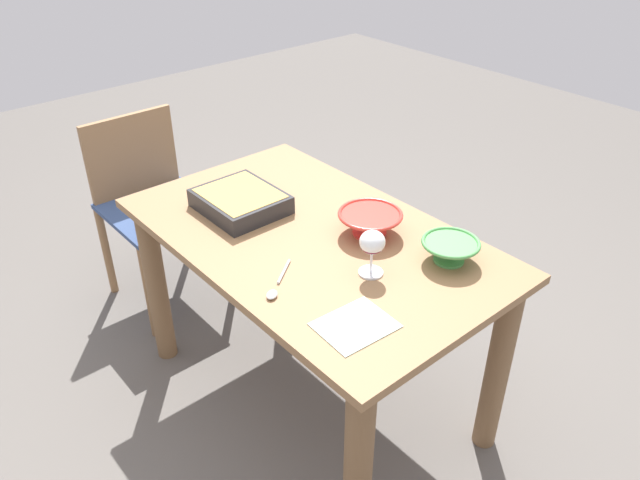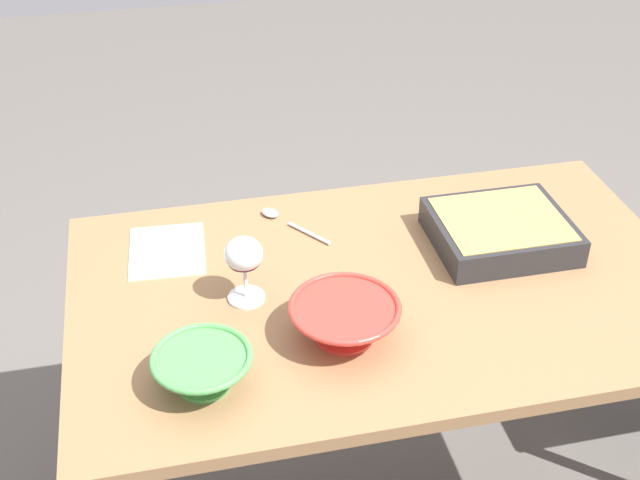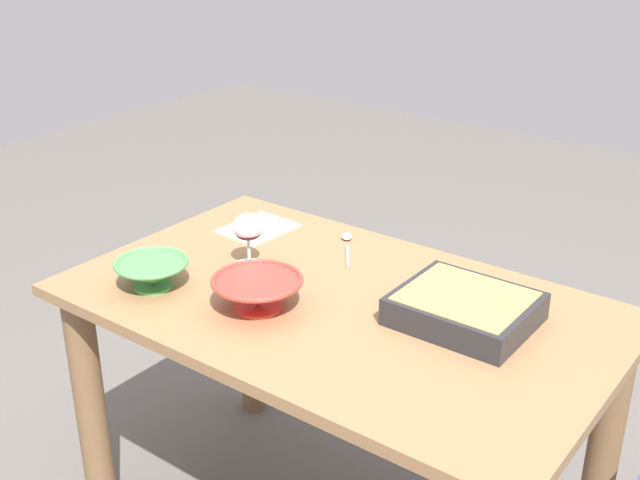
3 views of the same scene
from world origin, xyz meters
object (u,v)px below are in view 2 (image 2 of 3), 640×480
Objects in this scene: wine_glass at (244,258)px; mixing_bowl at (345,319)px; serving_spoon at (281,219)px; napkin at (167,251)px; casserole_dish at (500,229)px; dining_table at (381,339)px; small_bowl at (203,368)px.

wine_glass is 0.68× the size of mixing_bowl.
napkin is (0.27, 0.06, -0.01)m from serving_spoon.
napkin is (0.72, -0.13, -0.04)m from casserole_dish.
serving_spoon is 0.89× the size of napkin.
serving_spoon is at bearing -58.70° from dining_table.
casserole_dish is 1.47× the size of napkin.
serving_spoon is 0.27m from napkin.
dining_table is 0.50m from napkin.
dining_table is at bearing 178.01° from wine_glass.
dining_table is 0.38m from wine_glass.
napkin is at bearing -49.02° from mixing_bowl.
casserole_dish is at bearing -156.14° from small_bowl.
mixing_bowl is at bearing -165.26° from small_bowl.
serving_spoon reaches higher than dining_table.
small_bowl is (0.11, 0.23, -0.06)m from wine_glass.
mixing_bowl reaches higher than small_bowl.
wine_glass is 0.81× the size of small_bowl.
wine_glass reaches higher than napkin.
serving_spoon is at bearing -22.82° from casserole_dish.
mixing_bowl is at bearing 29.35° from casserole_dish.
dining_table is at bearing 121.30° from serving_spoon.
napkin is at bearing -26.01° from dining_table.
small_bowl is at bearing 65.12° from serving_spoon.
wine_glass reaches higher than casserole_dish.
wine_glass is at bearing -43.49° from mixing_bowl.
wine_glass is 0.30m from serving_spoon.
serving_spoon reaches higher than napkin.
small_bowl is at bearing 14.74° from mixing_bowl.
dining_table is 7.30× the size of serving_spoon.
small_bowl is (0.27, 0.07, -0.00)m from mixing_bowl.
wine_glass is (0.29, -0.01, 0.25)m from dining_table.
mixing_bowl is 0.28m from small_bowl.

